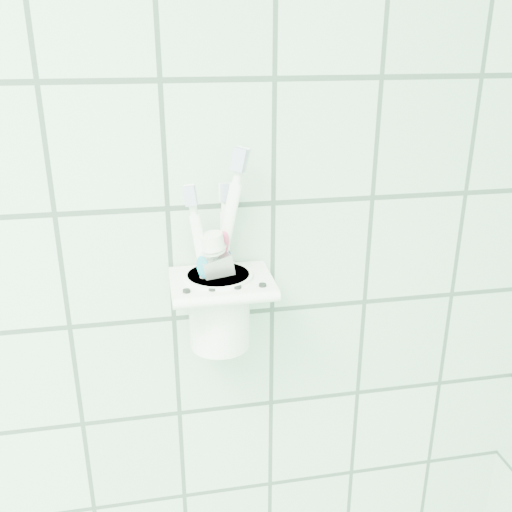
{
  "coord_description": "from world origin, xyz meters",
  "views": [
    {
      "loc": [
        0.6,
        0.57,
        1.58
      ],
      "look_at": [
        0.7,
        1.1,
        1.36
      ],
      "focal_mm": 40.0,
      "sensor_mm": 36.0,
      "label": 1
    }
  ],
  "objects_px": {
    "toothbrush_orange": "(202,245)",
    "toothpaste_tube": "(230,277)",
    "holder_bracket": "(221,284)",
    "toothbrush_pink": "(215,268)",
    "toothbrush_blue": "(224,265)",
    "cup": "(219,307)"
  },
  "relations": [
    {
      "from": "toothbrush_orange",
      "to": "toothpaste_tube",
      "type": "xyz_separation_m",
      "value": [
        0.03,
        -0.01,
        -0.04
      ]
    },
    {
      "from": "holder_bracket",
      "to": "toothbrush_pink",
      "type": "height_order",
      "value": "toothbrush_pink"
    },
    {
      "from": "toothbrush_pink",
      "to": "toothbrush_orange",
      "type": "height_order",
      "value": "toothbrush_orange"
    },
    {
      "from": "toothbrush_pink",
      "to": "toothpaste_tube",
      "type": "bearing_deg",
      "value": 44.6
    },
    {
      "from": "toothbrush_blue",
      "to": "toothpaste_tube",
      "type": "xyz_separation_m",
      "value": [
        0.01,
        -0.0,
        -0.01
      ]
    },
    {
      "from": "holder_bracket",
      "to": "cup",
      "type": "relative_size",
      "value": 1.26
    },
    {
      "from": "holder_bracket",
      "to": "toothpaste_tube",
      "type": "relative_size",
      "value": 0.82
    },
    {
      "from": "toothbrush_blue",
      "to": "holder_bracket",
      "type": "bearing_deg",
      "value": -143.53
    },
    {
      "from": "toothbrush_blue",
      "to": "toothbrush_orange",
      "type": "xyz_separation_m",
      "value": [
        -0.02,
        0.01,
        0.02
      ]
    },
    {
      "from": "toothbrush_pink",
      "to": "toothbrush_orange",
      "type": "bearing_deg",
      "value": 128.83
    },
    {
      "from": "holder_bracket",
      "to": "toothpaste_tube",
      "type": "xyz_separation_m",
      "value": [
        0.01,
        0.0,
        0.01
      ]
    },
    {
      "from": "toothbrush_pink",
      "to": "toothpaste_tube",
      "type": "relative_size",
      "value": 1.35
    },
    {
      "from": "cup",
      "to": "toothbrush_blue",
      "type": "relative_size",
      "value": 0.5
    },
    {
      "from": "toothbrush_blue",
      "to": "toothbrush_pink",
      "type": "bearing_deg",
      "value": -145.84
    },
    {
      "from": "cup",
      "to": "toothpaste_tube",
      "type": "height_order",
      "value": "toothpaste_tube"
    },
    {
      "from": "toothbrush_pink",
      "to": "toothbrush_blue",
      "type": "xyz_separation_m",
      "value": [
        0.01,
        0.01,
        -0.0
      ]
    },
    {
      "from": "toothbrush_pink",
      "to": "toothpaste_tube",
      "type": "height_order",
      "value": "toothbrush_pink"
    },
    {
      "from": "toothbrush_orange",
      "to": "toothbrush_blue",
      "type": "bearing_deg",
      "value": 14.72
    },
    {
      "from": "cup",
      "to": "toothbrush_blue",
      "type": "height_order",
      "value": "toothbrush_blue"
    },
    {
      "from": "toothbrush_blue",
      "to": "toothpaste_tube",
      "type": "bearing_deg",
      "value": -40.68
    },
    {
      "from": "cup",
      "to": "toothbrush_blue",
      "type": "distance_m",
      "value": 0.05
    },
    {
      "from": "toothbrush_blue",
      "to": "toothbrush_orange",
      "type": "distance_m",
      "value": 0.03
    }
  ]
}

